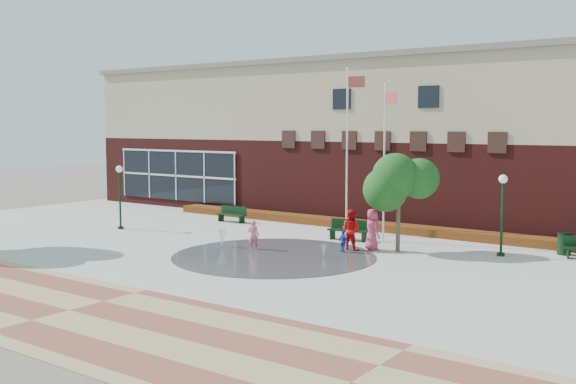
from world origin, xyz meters
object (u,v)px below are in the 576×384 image
Objects in this scene: bench_left at (232,217)px; trash_can at (564,244)px; flagpole_left at (348,142)px; child_splash at (253,235)px; flagpole_right at (385,154)px.

trash_can is at bearing 2.25° from bench_left.
child_splash is (-1.08, -6.18, -3.93)m from flagpole_left.
bench_left is at bearing 171.14° from flagpole_left.
child_splash is at bearing -102.34° from flagpole_right.
flagpole_right reaches higher than bench_left.
flagpole_left reaches higher than bench_left.
flagpole_left is 8.61× the size of trash_can.
flagpole_left is 7.40m from child_splash.
child_splash is at bearing -149.76° from trash_can.
flagpole_left is 11.02m from trash_can.
flagpole_left reaches higher than child_splash.
flagpole_left is at bearing -178.60° from flagpole_right.
flagpole_right reaches higher than child_splash.
child_splash is at bearing -112.18° from flagpole_left.
flagpole_right is 8.57m from trash_can.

